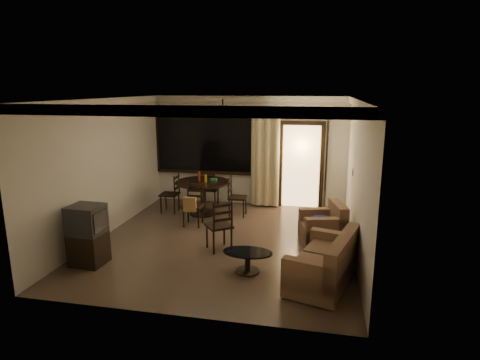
% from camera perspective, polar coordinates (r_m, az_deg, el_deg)
% --- Properties ---
extents(ground, '(5.50, 5.50, 0.00)m').
position_cam_1_polar(ground, '(8.15, -2.28, -8.65)').
color(ground, '#7F6651').
rests_on(ground, ground).
extents(room_shell, '(5.50, 6.70, 5.50)m').
position_cam_1_polar(room_shell, '(9.28, 3.81, 5.71)').
color(room_shell, beige).
rests_on(room_shell, ground).
extents(dining_table, '(1.30, 1.30, 1.03)m').
position_cam_1_polar(dining_table, '(9.68, -5.28, -1.19)').
color(dining_table, black).
rests_on(dining_table, ground).
extents(dining_chair_west, '(0.43, 0.43, 0.95)m').
position_cam_1_polar(dining_chair_west, '(10.02, -9.87, -2.94)').
color(dining_chair_west, black).
rests_on(dining_chair_west, ground).
extents(dining_chair_east, '(0.43, 0.43, 0.95)m').
position_cam_1_polar(dining_chair_east, '(9.59, -0.41, -3.47)').
color(dining_chair_east, black).
rests_on(dining_chair_east, ground).
extents(dining_chair_south, '(0.43, 0.49, 0.95)m').
position_cam_1_polar(dining_chair_south, '(8.98, -6.70, -4.57)').
color(dining_chair_south, black).
rests_on(dining_chair_south, ground).
extents(dining_chair_north, '(0.43, 0.43, 0.95)m').
position_cam_1_polar(dining_chair_north, '(10.38, -4.30, -2.22)').
color(dining_chair_north, black).
rests_on(dining_chair_north, ground).
extents(tv_cabinet, '(0.58, 0.52, 1.06)m').
position_cam_1_polar(tv_cabinet, '(7.44, -20.84, -7.31)').
color(tv_cabinet, black).
rests_on(tv_cabinet, ground).
extents(sofa, '(1.19, 1.67, 0.80)m').
position_cam_1_polar(sofa, '(6.50, 12.15, -11.70)').
color(sofa, '#4D2724').
rests_on(sofa, ground).
extents(armchair, '(0.97, 0.97, 0.80)m').
position_cam_1_polar(armchair, '(8.07, 11.95, -6.62)').
color(armchair, '#4D2724').
rests_on(armchair, ground).
extents(coffee_table, '(0.83, 0.50, 0.36)m').
position_cam_1_polar(coffee_table, '(6.78, 1.09, -11.08)').
color(coffee_table, black).
rests_on(coffee_table, ground).
extents(side_chair, '(0.62, 0.62, 1.00)m').
position_cam_1_polar(side_chair, '(7.64, -2.96, -7.78)').
color(side_chair, black).
rests_on(side_chair, ground).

